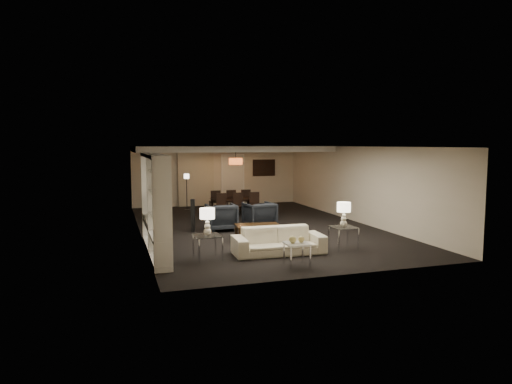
{
  "coord_description": "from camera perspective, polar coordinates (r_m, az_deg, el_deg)",
  "views": [
    {
      "loc": [
        -4.26,
        -13.36,
        2.57
      ],
      "look_at": [
        0.0,
        0.0,
        1.1
      ],
      "focal_mm": 32.0,
      "sensor_mm": 36.0,
      "label": 1
    }
  ],
  "objects": [
    {
      "name": "floor",
      "position": [
        14.26,
        -0.0,
        -4.4
      ],
      "size": [
        11.0,
        11.0,
        0.0
      ],
      "primitive_type": "plane",
      "color": "black",
      "rests_on": "ground"
    },
    {
      "name": "ceiling",
      "position": [
        14.02,
        -0.0,
        5.7
      ],
      "size": [
        7.0,
        11.0,
        0.02
      ],
      "primitive_type": "cube",
      "color": "silver",
      "rests_on": "ground"
    },
    {
      "name": "wall_back",
      "position": [
        19.38,
        -4.95,
        2.06
      ],
      "size": [
        7.0,
        0.02,
        2.5
      ],
      "primitive_type": "cube",
      "color": "beige",
      "rests_on": "ground"
    },
    {
      "name": "wall_front",
      "position": [
        9.04,
        10.66,
        -2.53
      ],
      "size": [
        7.0,
        0.02,
        2.5
      ],
      "primitive_type": "cube",
      "color": "beige",
      "rests_on": "ground"
    },
    {
      "name": "wall_left",
      "position": [
        13.45,
        -14.36,
        0.16
      ],
      "size": [
        0.02,
        11.0,
        2.5
      ],
      "primitive_type": "cube",
      "color": "beige",
      "rests_on": "ground"
    },
    {
      "name": "wall_right",
      "position": [
        15.51,
        12.42,
        0.96
      ],
      "size": [
        0.02,
        11.0,
        2.5
      ],
      "primitive_type": "cube",
      "color": "beige",
      "rests_on": "ground"
    },
    {
      "name": "ceiling_soffit",
      "position": [
        17.39,
        -3.52,
        5.42
      ],
      "size": [
        7.0,
        4.0,
        0.2
      ],
      "primitive_type": "cube",
      "color": "silver",
      "rests_on": "ceiling"
    },
    {
      "name": "curtains",
      "position": [
        19.13,
        -7.52,
        1.83
      ],
      "size": [
        1.5,
        0.12,
        2.4
      ],
      "primitive_type": "cube",
      "color": "beige",
      "rests_on": "wall_back"
    },
    {
      "name": "door",
      "position": [
        19.53,
        -2.92,
        1.52
      ],
      "size": [
        0.9,
        0.05,
        2.1
      ],
      "primitive_type": "cube",
      "color": "silver",
      "rests_on": "wall_back"
    },
    {
      "name": "painting",
      "position": [
        19.89,
        0.99,
        3.05
      ],
      "size": [
        0.95,
        0.04,
        0.65
      ],
      "primitive_type": "cube",
      "color": "#142D38",
      "rests_on": "wall_back"
    },
    {
      "name": "media_unit",
      "position": [
        10.89,
        -12.54,
        -1.52
      ],
      "size": [
        0.38,
        3.4,
        2.35
      ],
      "primitive_type": null,
      "color": "white",
      "rests_on": "wall_left"
    },
    {
      "name": "pendant_light",
      "position": [
        17.48,
        -2.55,
        3.85
      ],
      "size": [
        0.52,
        0.52,
        0.24
      ],
      "primitive_type": "cylinder",
      "color": "#D8591E",
      "rests_on": "ceiling_soffit"
    },
    {
      "name": "sofa",
      "position": [
        10.79,
        2.85,
        -6.1
      ],
      "size": [
        2.18,
        0.93,
        0.63
      ],
      "primitive_type": "imported",
      "rotation": [
        0.0,
        0.0,
        -0.04
      ],
      "color": "beige",
      "rests_on": "floor"
    },
    {
      "name": "coffee_table",
      "position": [
        12.29,
        0.23,
        -5.08
      ],
      "size": [
        1.24,
        0.8,
        0.42
      ],
      "primitive_type": null,
      "rotation": [
        0.0,
        0.0,
        -0.1
      ],
      "color": "black",
      "rests_on": "floor"
    },
    {
      "name": "armchair_left",
      "position": [
        13.72,
        -4.35,
        -3.14
      ],
      "size": [
        0.86,
        0.89,
        0.8
      ],
      "primitive_type": "imported",
      "rotation": [
        0.0,
        0.0,
        3.13
      ],
      "color": "black",
      "rests_on": "floor"
    },
    {
      "name": "armchair_right",
      "position": [
        14.04,
        0.42,
        -2.91
      ],
      "size": [
        0.95,
        0.97,
        0.8
      ],
      "primitive_type": "imported",
      "rotation": [
        0.0,
        0.0,
        3.26
      ],
      "color": "black",
      "rests_on": "floor"
    },
    {
      "name": "side_table_left",
      "position": [
        10.34,
        -6.07,
        -6.88
      ],
      "size": [
        0.63,
        0.63,
        0.55
      ],
      "primitive_type": null,
      "rotation": [
        0.0,
        0.0,
        0.08
      ],
      "color": "white",
      "rests_on": "floor"
    },
    {
      "name": "side_table_right",
      "position": [
        11.5,
        10.85,
        -5.64
      ],
      "size": [
        0.59,
        0.59,
        0.55
      ],
      "primitive_type": null,
      "rotation": [
        0.0,
        0.0,
        0.01
      ],
      "color": "silver",
      "rests_on": "floor"
    },
    {
      "name": "table_lamp_left",
      "position": [
        10.23,
        -6.11,
        -3.71
      ],
      "size": [
        0.38,
        0.38,
        0.61
      ],
      "primitive_type": null,
      "rotation": [
        0.0,
        0.0,
        -0.13
      ],
      "color": "#F1E4CC",
      "rests_on": "side_table_left"
    },
    {
      "name": "table_lamp_right",
      "position": [
        11.39,
        10.91,
        -2.79
      ],
      "size": [
        0.36,
        0.36,
        0.61
      ],
      "primitive_type": null,
      "rotation": [
        0.0,
        0.0,
        0.08
      ],
      "color": "beige",
      "rests_on": "side_table_right"
    },
    {
      "name": "marble_table",
      "position": [
        9.81,
        5.12,
        -7.75
      ],
      "size": [
        0.5,
        0.5,
        0.49
      ],
      "primitive_type": null,
      "rotation": [
        0.0,
        0.0,
        -0.03
      ],
      "color": "white",
      "rests_on": "floor"
    },
    {
      "name": "gold_gourd_a",
      "position": [
        9.7,
        4.59,
        -5.94
      ],
      "size": [
        0.16,
        0.16,
        0.16
      ],
      "primitive_type": "sphere",
      "color": "#CBBC6B",
      "rests_on": "marble_table"
    },
    {
      "name": "gold_gourd_b",
      "position": [
        9.78,
        5.68,
        -5.91
      ],
      "size": [
        0.14,
        0.14,
        0.14
      ],
      "primitive_type": "sphere",
      "color": "#D2BD6F",
      "rests_on": "marble_table"
    },
    {
      "name": "television",
      "position": [
        11.83,
        -12.79,
        -1.64
      ],
      "size": [
        0.98,
        0.13,
        0.56
      ],
      "primitive_type": "imported",
      "rotation": [
        0.0,
        0.0,
        1.57
      ],
      "color": "black",
      "rests_on": "media_unit"
    },
    {
      "name": "vase_blue",
      "position": [
        9.88,
        -12.0,
        -2.47
      ],
      "size": [
        0.15,
        0.15,
        0.16
      ],
      "primitive_type": "imported",
      "color": "#233A99",
      "rests_on": "media_unit"
    },
    {
      "name": "vase_amber",
      "position": [
        10.14,
        -12.24,
        0.62
      ],
      "size": [
        0.17,
        0.17,
        0.17
      ],
      "primitive_type": "imported",
      "color": "gold",
      "rests_on": "media_unit"
    },
    {
      "name": "floor_speaker",
      "position": [
        13.53,
        -7.89,
        -2.93
      ],
      "size": [
        0.14,
        0.14,
        0.97
      ],
      "primitive_type": "cube",
      "rotation": [
        0.0,
        0.0,
        -0.43
      ],
      "color": "black",
      "rests_on": "floor"
    },
    {
      "name": "dining_table",
      "position": [
        16.92,
        -2.73,
        -1.79
      ],
      "size": [
        1.7,
        1.07,
        0.57
      ],
      "primitive_type": "imported",
      "rotation": [
        0.0,
        0.0,
        0.11
      ],
      "color": "black",
      "rests_on": "floor"
    },
    {
      "name": "chair_nl",
      "position": [
        16.14,
        -4.19,
        -1.69
      ],
      "size": [
        0.4,
        0.4,
        0.84
      ],
      "primitive_type": null,
      "rotation": [
        0.0,
        0.0,
        0.02
      ],
      "color": "black",
      "rests_on": "floor"
    },
    {
      "name": "chair_nm",
      "position": [
        16.28,
        -2.14,
        -1.61
      ],
      "size": [
        0.39,
        0.39,
        0.84
      ],
      "primitive_type": null,
      "rotation": [
        0.0,
        0.0,
        -0.01
      ],
      "color": "black",
      "rests_on": "floor"
    },
    {
      "name": "chair_nr",
      "position": [
        16.45,
        -0.12,
        -1.52
      ],
      "size": [
        0.43,
        0.43,
        0.84
      ],
      "primitive_type": null,
      "rotation": [
        0.0,
        0.0,
        -0.13
      ],
      "color": "black",
      "rests_on": "floor"
    },
    {
      "name": "chair_fl",
      "position": [
        17.39,
        -5.19,
        -1.14
      ],
      "size": [
        0.4,
        0.4,
        0.84
      ],
      "primitive_type": null,
      "rotation": [
        0.0,
        0.0,
        3.16
      ],
      "color": "black",
      "rests_on": "floor"
    },
    {
      "name": "chair_fm",
      "position": [
        17.53,
        -3.28,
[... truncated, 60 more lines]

